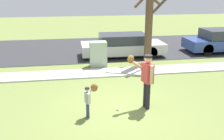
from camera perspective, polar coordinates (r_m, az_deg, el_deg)
ground_plane at (r=11.55m, az=-1.52°, el=-0.85°), size 48.00×48.00×0.00m
sidewalk_strip at (r=11.63m, az=-1.59°, el=-0.56°), size 36.00×1.20×0.06m
road_surface at (r=16.42m, az=-3.93°, el=4.86°), size 36.00×6.80×0.02m
person_adult at (r=8.06m, az=7.58°, el=-1.25°), size 0.78×0.61×1.75m
person_child at (r=7.63m, az=-5.01°, el=-5.78°), size 0.43×0.44×1.00m
baseball at (r=8.21m, az=1.26°, el=-8.73°), size 0.07×0.07×0.07m
utility_cabinet at (r=12.45m, az=-3.08°, el=3.50°), size 0.81×0.57×1.24m
street_tree_near at (r=12.88m, az=8.26°, el=11.59°), size 1.84×1.88×4.35m
parked_sedan_silver at (r=14.42m, az=2.41°, el=5.53°), size 4.60×1.80×1.23m
parked_wagon_blue at (r=16.85m, az=23.44°, el=6.03°), size 4.50×1.80×1.33m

